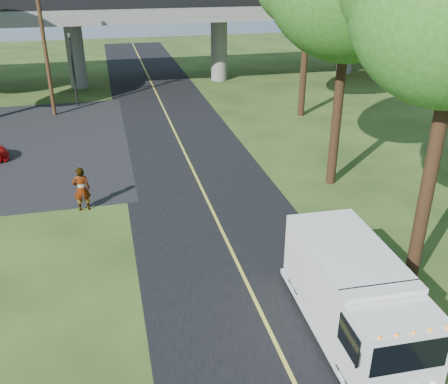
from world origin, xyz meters
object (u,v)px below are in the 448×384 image
object	(u,v)px
utility_pole	(45,47)
step_van	(353,293)
traffic_signal	(72,62)
pedestrian	(82,189)

from	to	relation	value
utility_pole	step_van	bearing A→B (deg)	-68.79
utility_pole	step_van	size ratio (longest dim) A/B	1.47
traffic_signal	step_van	xyz separation A→B (m)	(8.20, -27.00, -1.82)
traffic_signal	pedestrian	bearing A→B (deg)	-87.83
step_van	pedestrian	distance (m)	12.39
utility_pole	step_van	world-z (taller)	utility_pole
traffic_signal	utility_pole	size ratio (longest dim) A/B	0.58
utility_pole	step_van	xyz separation A→B (m)	(9.70, -25.00, -3.22)
traffic_signal	step_van	distance (m)	28.28
traffic_signal	pedestrian	xyz separation A→B (m)	(0.65, -17.19, -2.22)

